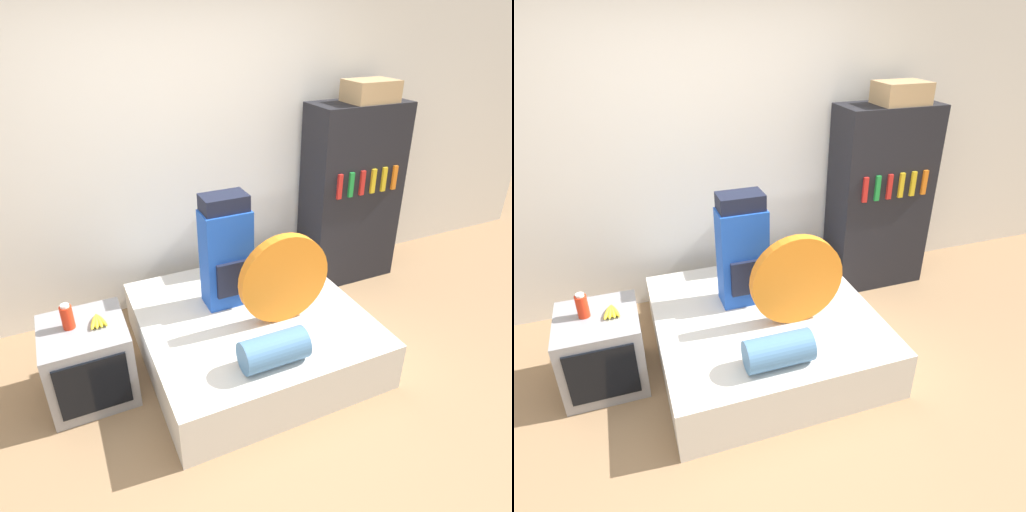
# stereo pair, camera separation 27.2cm
# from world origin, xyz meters

# --- Properties ---
(ground_plane) EXTENTS (16.00, 16.00, 0.00)m
(ground_plane) POSITION_xyz_m (0.00, 0.00, 0.00)
(ground_plane) COLOR #997551
(wall_back) EXTENTS (8.00, 0.05, 2.60)m
(wall_back) POSITION_xyz_m (0.00, 1.75, 1.30)
(wall_back) COLOR white
(wall_back) RESTS_ON ground_plane
(bed) EXTENTS (1.52, 1.54, 0.36)m
(bed) POSITION_xyz_m (0.18, 0.76, 0.18)
(bed) COLOR silver
(bed) RESTS_ON ground_plane
(backpack) EXTENTS (0.34, 0.25, 0.84)m
(backpack) POSITION_xyz_m (0.09, 0.97, 0.77)
(backpack) COLOR blue
(backpack) RESTS_ON bed
(tent_bag) EXTENTS (0.64, 0.08, 0.64)m
(tent_bag) POSITION_xyz_m (0.36, 0.60, 0.68)
(tent_bag) COLOR orange
(tent_bag) RESTS_ON bed
(sleeping_roll) EXTENTS (0.42, 0.21, 0.21)m
(sleeping_roll) POSITION_xyz_m (0.09, 0.21, 0.46)
(sleeping_roll) COLOR teal
(sleeping_roll) RESTS_ON bed
(television) EXTENTS (0.53, 0.54, 0.53)m
(television) POSITION_xyz_m (-0.94, 0.82, 0.27)
(television) COLOR #939399
(television) RESTS_ON ground_plane
(canister) EXTENTS (0.07, 0.07, 0.17)m
(canister) POSITION_xyz_m (-1.01, 0.86, 0.61)
(canister) COLOR red
(canister) RESTS_ON television
(banana_bunch) EXTENTS (0.12, 0.16, 0.03)m
(banana_bunch) POSITION_xyz_m (-0.84, 0.83, 0.55)
(banana_bunch) COLOR yellow
(banana_bunch) RESTS_ON television
(bookshelf) EXTENTS (0.85, 0.43, 1.62)m
(bookshelf) POSITION_xyz_m (1.49, 1.45, 0.81)
(bookshelf) COLOR black
(bookshelf) RESTS_ON ground_plane
(cardboard_box) EXTENTS (0.40, 0.30, 0.17)m
(cardboard_box) POSITION_xyz_m (1.55, 1.42, 1.70)
(cardboard_box) COLOR tan
(cardboard_box) RESTS_ON bookshelf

